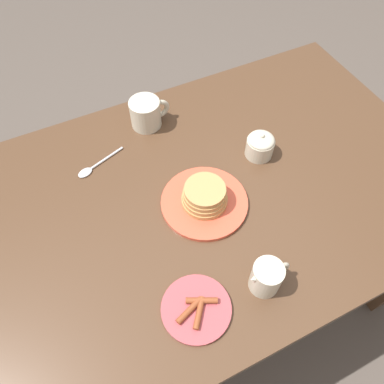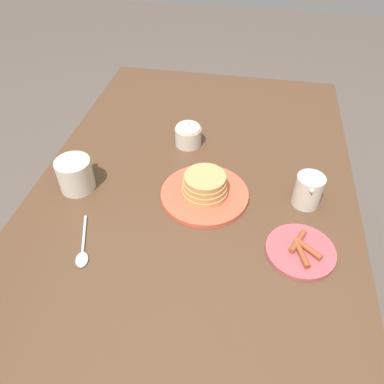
{
  "view_description": "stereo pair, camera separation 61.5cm",
  "coord_description": "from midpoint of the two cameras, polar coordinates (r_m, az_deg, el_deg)",
  "views": [
    {
      "loc": [
        -0.32,
        -0.52,
        1.6
      ],
      "look_at": [
        -0.07,
        -0.0,
        0.77
      ],
      "focal_mm": 35.0,
      "sensor_mm": 36.0,
      "label": 1
    },
    {
      "loc": [
        -0.78,
        -0.13,
        1.45
      ],
      "look_at": [
        -0.07,
        -0.0,
        0.77
      ],
      "focal_mm": 35.0,
      "sensor_mm": 36.0,
      "label": 2
    }
  ],
  "objects": [
    {
      "name": "sugar_bowl",
      "position": [
        1.1,
        -12.66,
        -0.23
      ],
      "size": [
        0.08,
        0.08,
        0.08
      ],
      "color": "beige",
      "rests_on": "dining_table"
    },
    {
      "name": "coffee_mug",
      "position": [
        1.08,
        -30.46,
        -7.22
      ],
      "size": [
        0.13,
        0.09,
        0.09
      ],
      "color": "beige",
      "rests_on": "dining_table"
    },
    {
      "name": "creamer_pitcher",
      "position": [
        0.9,
        4.51,
        -11.58
      ],
      "size": [
        0.11,
        0.07,
        0.1
      ],
      "color": "beige",
      "rests_on": "dining_table"
    },
    {
      "name": "spoon",
      "position": [
        0.98,
        -31.58,
        -19.14
      ],
      "size": [
        0.16,
        0.07,
        0.01
      ],
      "color": "silver",
      "rests_on": "dining_table"
    },
    {
      "name": "pancake_plate",
      "position": [
        0.95,
        -12.15,
        -10.81
      ],
      "size": [
        0.24,
        0.24,
        0.07
      ],
      "color": "#DB5138",
      "rests_on": "dining_table"
    },
    {
      "name": "dining_table",
      "position": [
        1.1,
        -11.81,
        -12.8
      ],
      "size": [
        1.34,
        0.88,
        0.74
      ],
      "color": "#4C3321",
      "rests_on": "ground_plane"
    },
    {
      "name": "side_plate_bacon",
      "position": [
        0.85,
        1.66,
        -22.26
      ],
      "size": [
        0.16,
        0.16,
        0.02
      ],
      "color": "#B2474C",
      "rests_on": "dining_table"
    },
    {
      "name": "ground_plane",
      "position": [
        1.65,
        -8.46,
        -25.02
      ],
      "size": [
        8.0,
        8.0,
        0.0
      ],
      "primitive_type": "plane",
      "color": "#51473F"
    }
  ]
}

